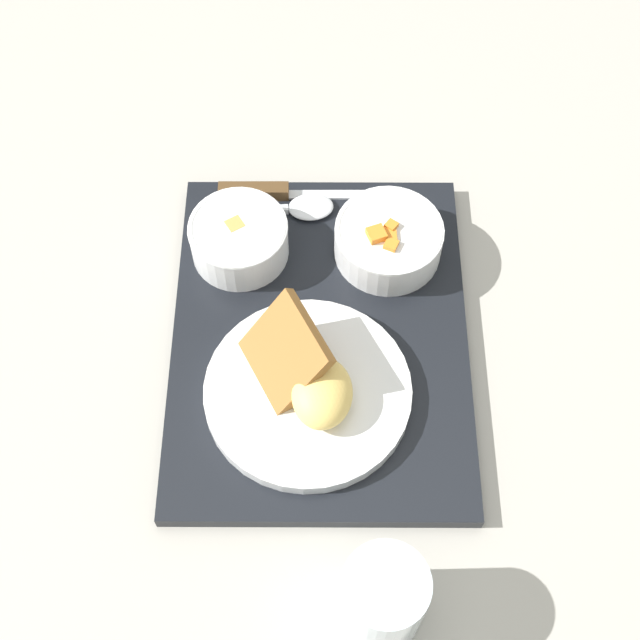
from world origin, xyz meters
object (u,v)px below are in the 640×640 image
object	(u,v)px
plate_main	(308,388)
knife	(263,192)
bowl_salad	(388,239)
glass_water	(383,600)
bowl_soup	(239,238)
spoon	(293,208)

from	to	relation	value
plate_main	knife	bearing A→B (deg)	-166.21
bowl_salad	glass_water	distance (m)	0.40
bowl_soup	spoon	xyz separation A→B (m)	(-0.06, 0.06, -0.02)
bowl_salad	plate_main	size ratio (longest dim) A/B	0.57
bowl_soup	glass_water	size ratio (longest dim) A/B	1.04
bowl_salad	bowl_soup	world-z (taller)	bowl_salad
knife	bowl_soup	bearing A→B (deg)	-106.26
bowl_soup	knife	xyz separation A→B (m)	(-0.08, 0.02, -0.02)
plate_main	glass_water	bearing A→B (deg)	19.52
knife	glass_water	bearing A→B (deg)	-75.62
plate_main	glass_water	size ratio (longest dim) A/B	2.02
bowl_soup	spoon	world-z (taller)	bowl_soup
bowl_soup	spoon	distance (m)	0.09
plate_main	spoon	size ratio (longest dim) A/B	1.32
glass_water	bowl_soup	bearing A→B (deg)	-157.79
plate_main	spoon	world-z (taller)	plate_main
bowl_soup	glass_water	bearing A→B (deg)	22.21
bowl_salad	knife	world-z (taller)	bowl_salad
spoon	bowl_salad	bearing A→B (deg)	-33.48
bowl_soup	knife	distance (m)	0.09
bowl_soup	plate_main	xyz separation A→B (m)	(0.18, 0.09, -0.01)
bowl_salad	plate_main	distance (m)	0.21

